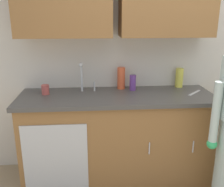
# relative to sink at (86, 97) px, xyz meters

# --- Properties ---
(kitchen_wall_with_uppers) EXTENTS (4.80, 0.44, 2.70)m
(kitchen_wall_with_uppers) POSITION_rel_sink_xyz_m (0.72, 0.29, 0.55)
(kitchen_wall_with_uppers) COLOR beige
(kitchen_wall_with_uppers) RESTS_ON ground
(counter_cabinet) EXTENTS (1.90, 0.62, 0.90)m
(counter_cabinet) POSITION_rel_sink_xyz_m (0.31, -0.01, -0.48)
(counter_cabinet) COLOR brown
(counter_cabinet) RESTS_ON ground
(countertop) EXTENTS (1.96, 0.66, 0.04)m
(countertop) POSITION_rel_sink_xyz_m (0.31, -0.01, -0.01)
(countertop) COLOR #474442
(countertop) RESTS_ON counter_cabinet
(sink) EXTENTS (0.50, 0.36, 0.35)m
(sink) POSITION_rel_sink_xyz_m (0.00, 0.00, 0.00)
(sink) COLOR #B7BABF
(sink) RESTS_ON counter_cabinet
(bottle_dish_liquid) EXTENTS (0.07, 0.07, 0.16)m
(bottle_dish_liquid) POSITION_rel_sink_xyz_m (0.50, 0.15, 0.10)
(bottle_dish_liquid) COLOR #66388C
(bottle_dish_liquid) RESTS_ON countertop
(bottle_water_tall) EXTENTS (0.08, 0.08, 0.23)m
(bottle_water_tall) POSITION_rel_sink_xyz_m (0.38, 0.21, 0.13)
(bottle_water_tall) COLOR #E05933
(bottle_water_tall) RESTS_ON countertop
(bottle_cleaner_spray) EXTENTS (0.08, 0.08, 0.21)m
(bottle_cleaner_spray) POSITION_rel_sink_xyz_m (1.03, 0.23, 0.12)
(bottle_cleaner_spray) COLOR #D8D14C
(bottle_cleaner_spray) RESTS_ON countertop
(cup_by_sink) EXTENTS (0.08, 0.08, 0.10)m
(cup_by_sink) POSITION_rel_sink_xyz_m (-0.40, 0.06, 0.06)
(cup_by_sink) COLOR #B24C47
(cup_by_sink) RESTS_ON countertop
(knife_on_counter) EXTENTS (0.19, 0.19, 0.01)m
(knife_on_counter) POSITION_rel_sink_xyz_m (1.11, -0.01, 0.02)
(knife_on_counter) COLOR silver
(knife_on_counter) RESTS_ON countertop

